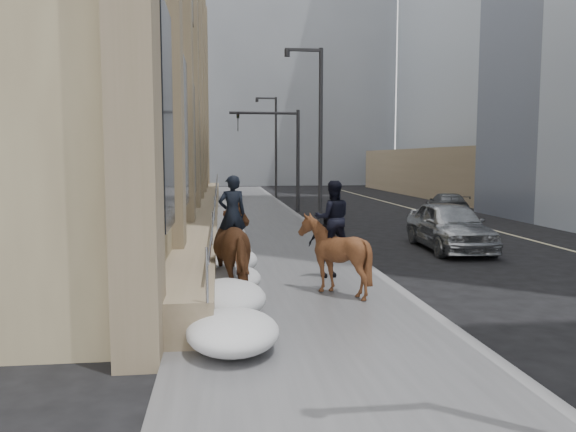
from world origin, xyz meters
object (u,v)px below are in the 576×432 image
object	(u,v)px
mounted_horse_left	(240,248)
pedestrian	(327,244)
car_silver	(449,226)
mounted_horse_right	(334,248)
car_grey	(447,204)

from	to	relation	value
mounted_horse_left	pedestrian	world-z (taller)	mounted_horse_left
mounted_horse_left	car_silver	xyz separation A→B (m)	(7.51, 6.25, -0.37)
mounted_horse_left	mounted_horse_right	bearing A→B (deg)	166.47
mounted_horse_right	mounted_horse_left	bearing A→B (deg)	2.07
mounted_horse_left	car_grey	bearing A→B (deg)	-138.70
car_silver	car_grey	xyz separation A→B (m)	(4.62, 11.24, -0.21)
mounted_horse_left	pedestrian	bearing A→B (deg)	-155.74
car_silver	car_grey	bearing A→B (deg)	70.83
car_grey	pedestrian	bearing A→B (deg)	69.33
mounted_horse_right	car_silver	distance (m)	8.25
mounted_horse_left	mounted_horse_right	xyz separation A→B (m)	(2.11, 0.02, -0.05)
mounted_horse_right	car_grey	xyz separation A→B (m)	(10.01, 17.48, -0.53)
pedestrian	car_grey	bearing A→B (deg)	48.48
pedestrian	mounted_horse_right	bearing A→B (deg)	-105.90
mounted_horse_left	car_silver	bearing A→B (deg)	-154.17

